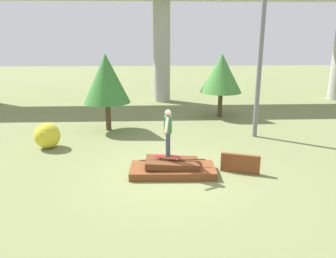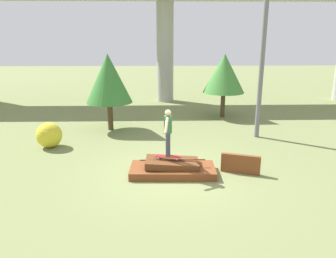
{
  "view_description": "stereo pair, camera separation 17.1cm",
  "coord_description": "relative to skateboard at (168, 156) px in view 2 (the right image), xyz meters",
  "views": [
    {
      "loc": [
        -0.58,
        -9.62,
        4.21
      ],
      "look_at": [
        -0.14,
        0.06,
        1.47
      ],
      "focal_mm": 35.0,
      "sensor_mm": 36.0,
      "label": 1
    },
    {
      "loc": [
        -0.41,
        -9.62,
        4.21
      ],
      "look_at": [
        -0.14,
        0.06,
        1.47
      ],
      "focal_mm": 35.0,
      "sensor_mm": 36.0,
      "label": 2
    }
  ],
  "objects": [
    {
      "name": "tree_behind_left",
      "position": [
        -2.55,
        5.17,
        1.81
      ],
      "size": [
        2.1,
        2.1,
        3.5
      ],
      "color": "#4C3823",
      "rests_on": "ground_plane"
    },
    {
      "name": "ground_plane",
      "position": [
        0.14,
        -0.06,
        -0.58
      ],
      "size": [
        80.0,
        80.0,
        0.0
      ],
      "primitive_type": "plane",
      "color": "olive"
    },
    {
      "name": "scrap_plank_loose",
      "position": [
        2.31,
        -0.04,
        -0.27
      ],
      "size": [
        1.21,
        0.53,
        0.62
      ],
      "color": "brown",
      "rests_on": "ground_plane"
    },
    {
      "name": "scrap_pile",
      "position": [
        0.14,
        -0.05,
        -0.39
      ],
      "size": [
        2.71,
        1.27,
        0.5
      ],
      "color": "brown",
      "rests_on": "ground_plane"
    },
    {
      "name": "tree_behind_right",
      "position": [
        3.17,
        7.62,
        1.76
      ],
      "size": [
        2.2,
        2.2,
        3.37
      ],
      "color": "#4C3823",
      "rests_on": "ground_plane"
    },
    {
      "name": "bush_yellow_flowering",
      "position": [
        -4.59,
        2.7,
        -0.08
      ],
      "size": [
        0.99,
        0.99,
        0.99
      ],
      "color": "gold",
      "rests_on": "ground_plane"
    },
    {
      "name": "highway_overpass",
      "position": [
        0.14,
        12.3,
        5.55
      ],
      "size": [
        44.0,
        3.68,
        7.13
      ],
      "color": "#A8A59E",
      "rests_on": "ground_plane"
    },
    {
      "name": "utility_pole",
      "position": [
        3.97,
        3.86,
        3.05
      ],
      "size": [
        1.3,
        0.2,
        7.0
      ],
      "color": "slate",
      "rests_on": "ground_plane"
    },
    {
      "name": "skateboard",
      "position": [
        0.0,
        0.0,
        0.0
      ],
      "size": [
        0.86,
        0.36,
        0.09
      ],
      "color": "maroon",
      "rests_on": "scrap_pile"
    },
    {
      "name": "skater",
      "position": [
        -0.0,
        0.0,
        0.86
      ],
      "size": [
        0.28,
        1.03,
        1.49
      ],
      "color": "#383D4C",
      "rests_on": "skateboard"
    }
  ]
}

